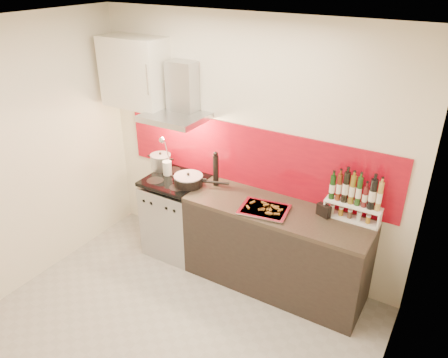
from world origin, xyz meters
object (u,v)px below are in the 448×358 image
Objects in this scene: counter at (275,248)px; pepper_mill at (216,169)px; baking_tray at (264,209)px; stock_pot at (161,162)px; saute_pan at (189,180)px; range_stove at (177,216)px.

pepper_mill is at bearing 171.66° from counter.
baking_tray is (0.67, -0.21, -0.17)m from pepper_mill.
counter is 7.84× the size of stock_pot.
pepper_mill reaches higher than counter.
saute_pan reaches higher than counter.
counter is 3.65× the size of baking_tray.
range_stove is 0.56m from saute_pan.
stock_pot reaches higher than saute_pan.
saute_pan is at bearing -146.79° from pepper_mill.
pepper_mill is (0.44, 0.12, 0.64)m from range_stove.
saute_pan is (-0.99, -0.04, 0.51)m from counter.
saute_pan is (0.21, -0.04, 0.52)m from range_stove.
stock_pot is 0.61× the size of pepper_mill.
baking_tray is (1.11, -0.09, 0.47)m from range_stove.
saute_pan is (0.49, -0.16, -0.03)m from stock_pot.
baking_tray reaches higher than counter.
range_stove is 0.63m from stock_pot.
counter is 0.99m from pepper_mill.
counter is 4.77× the size of pepper_mill.
stock_pot is 0.41× the size of saute_pan.
range_stove reaches higher than counter.
saute_pan is at bearing -177.62° from counter.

